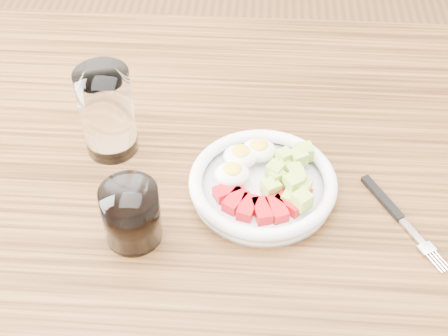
# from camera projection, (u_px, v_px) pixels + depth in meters

# --- Properties ---
(dining_table) EXTENTS (1.50, 0.90, 0.77)m
(dining_table) POSITION_uv_depth(u_px,v_px,m) (230.00, 232.00, 0.97)
(dining_table) COLOR brown
(dining_table) RESTS_ON ground
(bowl) EXTENTS (0.21, 0.21, 0.05)m
(bowl) POSITION_uv_depth(u_px,v_px,m) (263.00, 182.00, 0.88)
(bowl) COLOR white
(bowl) RESTS_ON dining_table
(fork) EXTENTS (0.10, 0.16, 0.01)m
(fork) POSITION_uv_depth(u_px,v_px,m) (393.00, 210.00, 0.86)
(fork) COLOR black
(fork) RESTS_ON dining_table
(water_glass) EXTENTS (0.08, 0.08, 0.14)m
(water_glass) POSITION_uv_depth(u_px,v_px,m) (107.00, 112.00, 0.90)
(water_glass) COLOR white
(water_glass) RESTS_ON dining_table
(coffee_glass) EXTENTS (0.08, 0.08, 0.09)m
(coffee_glass) POSITION_uv_depth(u_px,v_px,m) (131.00, 215.00, 0.80)
(coffee_glass) COLOR white
(coffee_glass) RESTS_ON dining_table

